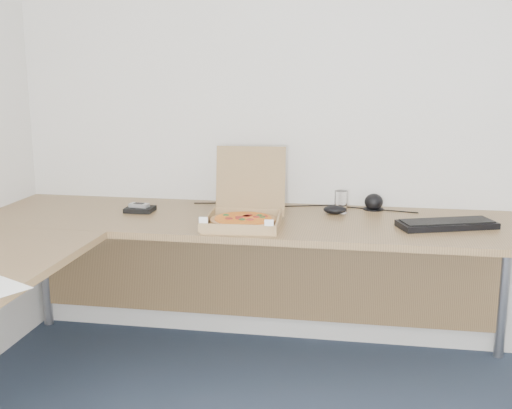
% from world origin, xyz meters
% --- Properties ---
extents(room_shell, '(3.50, 3.50, 2.50)m').
position_xyz_m(room_shell, '(0.00, 0.00, 1.25)').
color(room_shell, silver).
rests_on(room_shell, ground).
extents(desk, '(2.50, 2.20, 0.73)m').
position_xyz_m(desk, '(-0.82, 0.97, 0.70)').
color(desk, olive).
rests_on(desk, ground).
extents(pizza_box, '(0.32, 0.37, 0.32)m').
position_xyz_m(pizza_box, '(-0.50, 1.26, 0.77)').
color(pizza_box, '#A78353').
rests_on(pizza_box, desk).
extents(drinking_glass, '(0.06, 0.06, 0.11)m').
position_xyz_m(drinking_glass, '(-0.09, 1.57, 0.78)').
color(drinking_glass, white).
rests_on(drinking_glass, desk).
extents(keyboard, '(0.44, 0.28, 0.03)m').
position_xyz_m(keyboard, '(0.37, 1.37, 0.74)').
color(keyboard, black).
rests_on(keyboard, desk).
extents(mouse, '(0.11, 0.08, 0.04)m').
position_xyz_m(mouse, '(-0.12, 1.55, 0.75)').
color(mouse, black).
rests_on(mouse, desk).
extents(wallet, '(0.13, 0.11, 0.02)m').
position_xyz_m(wallet, '(-1.04, 1.44, 0.74)').
color(wallet, black).
rests_on(wallet, desk).
extents(phone, '(0.10, 0.06, 0.02)m').
position_xyz_m(phone, '(-1.05, 1.44, 0.76)').
color(phone, '#B2B5BA').
rests_on(phone, wallet).
extents(dome_speaker, '(0.10, 0.10, 0.08)m').
position_xyz_m(dome_speaker, '(0.06, 1.67, 0.77)').
color(dome_speaker, black).
rests_on(dome_speaker, desk).
extents(cable_bundle, '(0.53, 0.11, 0.01)m').
position_xyz_m(cable_bundle, '(-0.30, 1.68, 0.73)').
color(cable_bundle, black).
rests_on(cable_bundle, desk).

